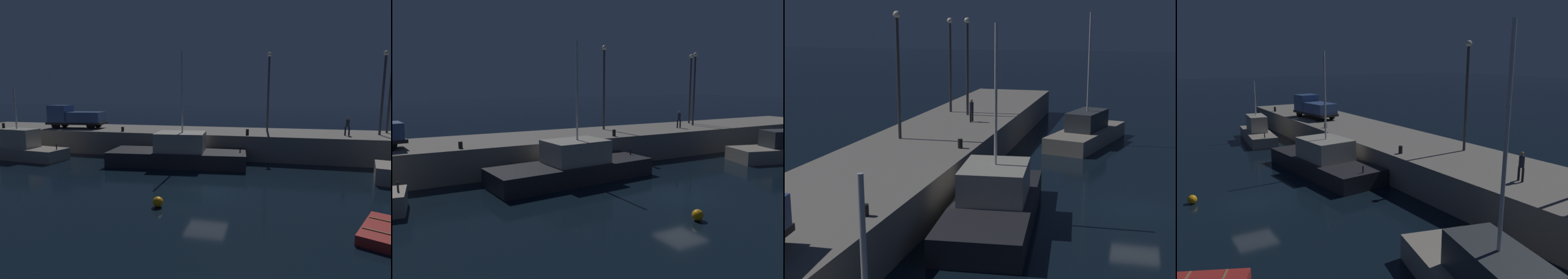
# 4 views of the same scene
# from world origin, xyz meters

# --- Properties ---
(ground_plane) EXTENTS (320.00, 320.00, 0.00)m
(ground_plane) POSITION_xyz_m (0.00, 0.00, 0.00)
(ground_plane) COLOR black
(pier_quay) EXTENTS (61.98, 7.51, 2.29)m
(pier_quay) POSITION_xyz_m (0.00, 12.98, 1.14)
(pier_quay) COLOR gray
(pier_quay) RESTS_ON ground
(fishing_boat_blue) EXTENTS (10.49, 5.66, 10.17)m
(fishing_boat_blue) POSITION_xyz_m (15.78, 3.97, 0.93)
(fishing_boat_blue) COLOR gray
(fishing_boat_blue) RESTS_ON ground
(fishing_boat_white) EXTENTS (11.77, 4.90, 9.47)m
(fishing_boat_white) POSITION_xyz_m (-3.78, 6.68, 0.99)
(fishing_boat_white) COLOR #232328
(fishing_boat_white) RESTS_ON ground
(lamp_post_west) EXTENTS (0.44, 0.44, 7.85)m
(lamp_post_west) POSITION_xyz_m (3.47, 14.54, 6.88)
(lamp_post_west) COLOR #38383D
(lamp_post_west) RESTS_ON pier_quay
(lamp_post_east) EXTENTS (0.44, 0.44, 7.50)m
(lamp_post_east) POSITION_xyz_m (13.50, 13.06, 6.70)
(lamp_post_east) COLOR #38383D
(lamp_post_east) RESTS_ON pier_quay
(lamp_post_central) EXTENTS (0.44, 0.44, 7.48)m
(lamp_post_central) POSITION_xyz_m (14.67, 14.82, 6.69)
(lamp_post_central) COLOR #38383D
(lamp_post_central) RESTS_ON pier_quay
(dockworker) EXTENTS (0.44, 0.36, 1.67)m
(dockworker) POSITION_xyz_m (10.49, 11.87, 3.24)
(dockworker) COLOR black
(dockworker) RESTS_ON pier_quay
(bollard_west) EXTENTS (0.28, 0.28, 0.46)m
(bollard_west) POSITION_xyz_m (-10.57, 10.07, 2.52)
(bollard_west) COLOR black
(bollard_west) RESTS_ON pier_quay
(bollard_east) EXTENTS (0.28, 0.28, 0.55)m
(bollard_east) POSITION_xyz_m (1.75, 10.07, 2.56)
(bollard_east) COLOR black
(bollard_east) RESTS_ON pier_quay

